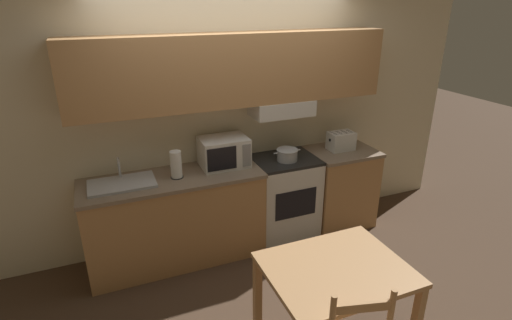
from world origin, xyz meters
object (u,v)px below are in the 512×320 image
stove_range (284,197)px  toaster (341,141)px  cooking_pot (287,154)px  sink_basin (122,183)px  paper_towel_roll (176,165)px  dining_table (335,280)px  microwave (224,152)px

stove_range → toaster: 0.87m
cooking_pot → sink_basin: bearing=178.6°
toaster → sink_basin: size_ratio=0.50×
paper_towel_roll → dining_table: paper_towel_roll is taller
microwave → sink_basin: (-0.98, -0.08, -0.13)m
cooking_pot → dining_table: 1.59m
sink_basin → dining_table: 2.01m
microwave → toaster: microwave is taller
stove_range → sink_basin: 1.69m
microwave → sink_basin: 0.99m
stove_range → paper_towel_roll: paper_towel_roll is taller
cooking_pot → sink_basin: 1.62m
dining_table → sink_basin: bearing=128.8°
stove_range → dining_table: 1.62m
cooking_pot → toaster: size_ratio=1.04×
stove_range → dining_table: stove_range is taller
toaster → sink_basin: bearing=-179.5°
cooking_pot → sink_basin: size_ratio=0.52×
cooking_pot → sink_basin: (-1.62, 0.04, -0.05)m
cooking_pot → paper_towel_roll: paper_towel_roll is taller
sink_basin → paper_towel_roll: bearing=-3.0°
microwave → dining_table: size_ratio=0.48×
toaster → microwave: bearing=177.4°
toaster → cooking_pot: bearing=-175.1°
cooking_pot → stove_range: bearing=84.8°
microwave → toaster: 1.32m
microwave → dining_table: 1.70m
paper_towel_roll → dining_table: bearing=-63.5°
toaster → dining_table: bearing=-123.8°
microwave → dining_table: microwave is taller
cooking_pot → dining_table: size_ratio=0.31×
stove_range → toaster: bearing=0.5°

